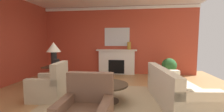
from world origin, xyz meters
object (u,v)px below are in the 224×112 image
vase_on_side_table (57,63)px  potted_plant (169,67)px  side_table (55,75)px  armchair_near_window (50,87)px  coffee_table (108,88)px  table_lamp (54,49)px  sofa (174,91)px  fireplace (117,62)px  mantel_mirror (117,37)px  vase_mantel_right (129,46)px

vase_on_side_table → potted_plant: 4.08m
side_table → armchair_near_window: bearing=-69.1°
coffee_table → vase_on_side_table: bearing=155.7°
coffee_table → table_lamp: 2.24m
sofa → side_table: bearing=167.6°
fireplace → potted_plant: bearing=-19.4°
mantel_mirror → armchair_near_window: (-1.38, -3.37, -1.36)m
sofa → coffee_table: bearing=-175.1°
potted_plant → side_table: bearing=-157.2°
coffee_table → potted_plant: size_ratio=1.20×
armchair_near_window → vase_on_side_table: bearing=103.9°
vase_on_side_table → side_table: bearing=141.3°
sofa → table_lamp: 3.64m
side_table → vase_on_side_table: size_ratio=2.94×
mantel_mirror → vase_on_side_table: size_ratio=4.74×
mantel_mirror → armchair_near_window: 3.89m
sofa → vase_on_side_table: size_ratio=9.22×
armchair_near_window → fireplace: bearing=67.0°
coffee_table → mantel_mirror: bearing=92.2°
side_table → vase_on_side_table: 0.46m
fireplace → side_table: (-1.72, -2.35, -0.13)m
armchair_near_window → coffee_table: 1.51m
mantel_mirror → vase_mantel_right: mantel_mirror is taller
mantel_mirror → sofa: size_ratio=0.51×
mantel_mirror → side_table: 3.27m
side_table → table_lamp: bearing=26.6°
coffee_table → vase_on_side_table: 1.93m
armchair_near_window → coffee_table: bearing=0.4°
mantel_mirror → coffee_table: (0.13, -3.36, -1.34)m
vase_on_side_table → vase_mantel_right: size_ratio=0.71×
armchair_near_window → potted_plant: size_ratio=1.14×
table_lamp → potted_plant: table_lamp is taller
side_table → vase_mantel_right: vase_mantel_right is taller
mantel_mirror → table_lamp: 3.05m
sofa → table_lamp: bearing=167.6°
fireplace → mantel_mirror: mantel_mirror is taller
vase_on_side_table → vase_mantel_right: vase_mantel_right is taller
coffee_table → potted_plant: 3.19m
coffee_table → armchair_near_window: bearing=-179.6°
sofa → vase_mantel_right: vase_mantel_right is taller
fireplace → coffee_table: size_ratio=1.80×
fireplace → sofa: 3.56m
sofa → armchair_near_window: size_ratio=2.31×
armchair_near_window → table_lamp: (-0.34, 0.90, 0.92)m
armchair_near_window → potted_plant: bearing=35.7°
armchair_near_window → table_lamp: table_lamp is taller
sofa → table_lamp: table_lamp is taller
mantel_mirror → fireplace: bearing=-90.0°
mantel_mirror → coffee_table: bearing=-87.8°
table_lamp → vase_on_side_table: (0.15, -0.12, -0.41)m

